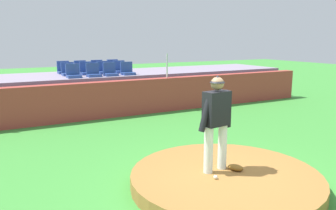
# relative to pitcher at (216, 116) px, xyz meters

# --- Properties ---
(ground_plane) EXTENTS (60.00, 60.00, 0.00)m
(ground_plane) POSITION_rel_pitcher_xyz_m (0.11, -0.19, -1.32)
(ground_plane) COLOR #3C8E35
(pitchers_mound) EXTENTS (3.57, 3.57, 0.26)m
(pitchers_mound) POSITION_rel_pitcher_xyz_m (0.11, -0.19, -1.19)
(pitchers_mound) COLOR olive
(pitchers_mound) RESTS_ON ground_plane
(pitcher) EXTENTS (0.79, 0.33, 1.83)m
(pitcher) POSITION_rel_pitcher_xyz_m (0.00, 0.00, 0.00)
(pitcher) COLOR white
(pitcher) RESTS_ON pitchers_mound
(baseball) EXTENTS (0.07, 0.07, 0.07)m
(baseball) POSITION_rel_pitcher_xyz_m (-0.23, -0.34, -1.02)
(baseball) COLOR white
(baseball) RESTS_ON pitchers_mound
(fielding_glove) EXTENTS (0.32, 0.36, 0.11)m
(fielding_glove) POSITION_rel_pitcher_xyz_m (0.35, -0.19, -1.00)
(fielding_glove) COLOR brown
(fielding_glove) RESTS_ON pitchers_mound
(brick_barrier) EXTENTS (17.59, 0.40, 1.28)m
(brick_barrier) POSITION_rel_pitcher_xyz_m (0.11, 6.35, -0.68)
(brick_barrier) COLOR #A53A33
(brick_barrier) RESTS_ON ground_plane
(fence_post_right) EXTENTS (0.06, 0.06, 0.92)m
(fence_post_right) POSITION_rel_pitcher_xyz_m (2.34, 6.35, 0.42)
(fence_post_right) COLOR silver
(fence_post_right) RESTS_ON brick_barrier
(bleacher_platform) EXTENTS (17.21, 3.13, 1.36)m
(bleacher_platform) POSITION_rel_pitcher_xyz_m (0.11, 8.43, -0.64)
(bleacher_platform) COLOR gray
(bleacher_platform) RESTS_ON ground_plane
(stadium_chair_0) EXTENTS (0.48, 0.44, 0.50)m
(stadium_chair_0) POSITION_rel_pitcher_xyz_m (-0.95, 7.37, 0.19)
(stadium_chair_0) COLOR #28458B
(stadium_chair_0) RESTS_ON bleacher_platform
(stadium_chair_1) EXTENTS (0.48, 0.44, 0.50)m
(stadium_chair_1) POSITION_rel_pitcher_xyz_m (-0.22, 7.37, 0.19)
(stadium_chair_1) COLOR #28458B
(stadium_chair_1) RESTS_ON bleacher_platform
(stadium_chair_2) EXTENTS (0.48, 0.44, 0.50)m
(stadium_chair_2) POSITION_rel_pitcher_xyz_m (0.43, 7.37, 0.19)
(stadium_chair_2) COLOR #28458B
(stadium_chair_2) RESTS_ON bleacher_platform
(stadium_chair_3) EXTENTS (0.48, 0.44, 0.50)m
(stadium_chair_3) POSITION_rel_pitcher_xyz_m (1.14, 7.39, 0.19)
(stadium_chair_3) COLOR #28458B
(stadium_chair_3) RESTS_ON bleacher_platform
(stadium_chair_4) EXTENTS (0.48, 0.44, 0.50)m
(stadium_chair_4) POSITION_rel_pitcher_xyz_m (-0.95, 8.23, 0.19)
(stadium_chair_4) COLOR #28458B
(stadium_chair_4) RESTS_ON bleacher_platform
(stadium_chair_5) EXTENTS (0.48, 0.44, 0.50)m
(stadium_chair_5) POSITION_rel_pitcher_xyz_m (-0.24, 8.23, 0.19)
(stadium_chair_5) COLOR #28458B
(stadium_chair_5) RESTS_ON bleacher_platform
(stadium_chair_6) EXTENTS (0.48, 0.44, 0.50)m
(stadium_chair_6) POSITION_rel_pitcher_xyz_m (0.46, 8.23, 0.19)
(stadium_chair_6) COLOR #28458B
(stadium_chair_6) RESTS_ON bleacher_platform
(stadium_chair_7) EXTENTS (0.48, 0.44, 0.50)m
(stadium_chair_7) POSITION_rel_pitcher_xyz_m (1.14, 8.25, 0.19)
(stadium_chair_7) COLOR #28458B
(stadium_chair_7) RESTS_ON bleacher_platform
(stadium_chair_8) EXTENTS (0.48, 0.44, 0.50)m
(stadium_chair_8) POSITION_rel_pitcher_xyz_m (-0.95, 9.07, 0.19)
(stadium_chair_8) COLOR #28458B
(stadium_chair_8) RESTS_ON bleacher_platform
(stadium_chair_9) EXTENTS (0.48, 0.44, 0.50)m
(stadium_chair_9) POSITION_rel_pitcher_xyz_m (-0.26, 9.05, 0.19)
(stadium_chair_9) COLOR #28458B
(stadium_chair_9) RESTS_ON bleacher_platform
(stadium_chair_10) EXTENTS (0.48, 0.44, 0.50)m
(stadium_chair_10) POSITION_rel_pitcher_xyz_m (0.44, 9.06, 0.19)
(stadium_chair_10) COLOR #28458B
(stadium_chair_10) RESTS_ON bleacher_platform
(stadium_chair_11) EXTENTS (0.48, 0.44, 0.50)m
(stadium_chair_11) POSITION_rel_pitcher_xyz_m (1.14, 9.06, 0.19)
(stadium_chair_11) COLOR #28458B
(stadium_chair_11) RESTS_ON bleacher_platform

